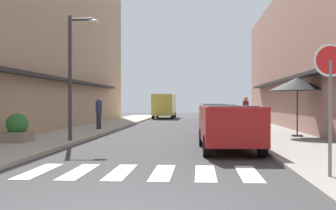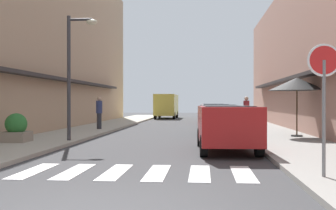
{
  "view_description": "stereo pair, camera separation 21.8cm",
  "coord_description": "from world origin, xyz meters",
  "px_view_note": "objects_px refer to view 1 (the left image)",
  "views": [
    {
      "loc": [
        1.28,
        -5.65,
        1.58
      ],
      "look_at": [
        -0.29,
        15.54,
        1.44
      ],
      "focal_mm": 44.72,
      "sensor_mm": 36.0,
      "label": 1
    },
    {
      "loc": [
        1.5,
        -5.64,
        1.58
      ],
      "look_at": [
        -0.29,
        15.54,
        1.44
      ],
      "focal_mm": 44.72,
      "sensor_mm": 36.0,
      "label": 2
    }
  ],
  "objects_px": {
    "pedestrian_walking_far": "(246,111)",
    "parked_car_mid": "(219,116)",
    "round_street_sign": "(330,75)",
    "planter_midblock": "(17,129)",
    "street_lamp": "(75,63)",
    "parked_car_distant": "(212,111)",
    "cafe_umbrella": "(297,84)",
    "parked_car_far": "(214,113)",
    "pedestrian_walking_near": "(99,112)",
    "delivery_van": "(164,104)",
    "parked_car_near": "(229,123)"
  },
  "relations": [
    {
      "from": "planter_midblock",
      "to": "pedestrian_walking_near",
      "type": "xyz_separation_m",
      "value": [
        1.19,
        7.63,
        0.46
      ]
    },
    {
      "from": "pedestrian_walking_near",
      "to": "pedestrian_walking_far",
      "type": "relative_size",
      "value": 0.99
    },
    {
      "from": "parked_car_near",
      "to": "street_lamp",
      "type": "distance_m",
      "value": 6.44
    },
    {
      "from": "parked_car_far",
      "to": "parked_car_distant",
      "type": "height_order",
      "value": "same"
    },
    {
      "from": "parked_car_near",
      "to": "parked_car_far",
      "type": "relative_size",
      "value": 1.0
    },
    {
      "from": "parked_car_distant",
      "to": "street_lamp",
      "type": "bearing_deg",
      "value": -108.98
    },
    {
      "from": "round_street_sign",
      "to": "pedestrian_walking_far",
      "type": "distance_m",
      "value": 15.75
    },
    {
      "from": "parked_car_distant",
      "to": "round_street_sign",
      "type": "xyz_separation_m",
      "value": [
        1.61,
        -23.79,
        1.2
      ]
    },
    {
      "from": "parked_car_mid",
      "to": "parked_car_far",
      "type": "height_order",
      "value": "same"
    },
    {
      "from": "round_street_sign",
      "to": "planter_midblock",
      "type": "xyz_separation_m",
      "value": [
        -9.24,
        6.46,
        -1.52
      ]
    },
    {
      "from": "parked_car_far",
      "to": "pedestrian_walking_far",
      "type": "bearing_deg",
      "value": -51.87
    },
    {
      "from": "parked_car_far",
      "to": "pedestrian_walking_far",
      "type": "xyz_separation_m",
      "value": [
        1.71,
        -2.17,
        0.15
      ]
    },
    {
      "from": "street_lamp",
      "to": "planter_midblock",
      "type": "xyz_separation_m",
      "value": [
        -1.94,
        -0.78,
        -2.48
      ]
    },
    {
      "from": "street_lamp",
      "to": "planter_midblock",
      "type": "height_order",
      "value": "street_lamp"
    },
    {
      "from": "pedestrian_walking_near",
      "to": "parked_car_distant",
      "type": "bearing_deg",
      "value": 143.73
    },
    {
      "from": "parked_car_mid",
      "to": "parked_car_distant",
      "type": "bearing_deg",
      "value": 90.0
    },
    {
      "from": "parked_car_distant",
      "to": "cafe_umbrella",
      "type": "xyz_separation_m",
      "value": [
        3.24,
        -13.94,
        1.43
      ]
    },
    {
      "from": "pedestrian_walking_far",
      "to": "parked_car_mid",
      "type": "bearing_deg",
      "value": -144.6
    },
    {
      "from": "round_street_sign",
      "to": "planter_midblock",
      "type": "distance_m",
      "value": 11.38
    },
    {
      "from": "parked_car_near",
      "to": "street_lamp",
      "type": "bearing_deg",
      "value": 159.7
    },
    {
      "from": "parked_car_far",
      "to": "round_street_sign",
      "type": "distance_m",
      "value": 18.0
    },
    {
      "from": "parked_car_far",
      "to": "street_lamp",
      "type": "bearing_deg",
      "value": -118.14
    },
    {
      "from": "street_lamp",
      "to": "planter_midblock",
      "type": "bearing_deg",
      "value": -158.07
    },
    {
      "from": "street_lamp",
      "to": "cafe_umbrella",
      "type": "relative_size",
      "value": 1.9
    },
    {
      "from": "parked_car_mid",
      "to": "planter_midblock",
      "type": "relative_size",
      "value": 3.92
    },
    {
      "from": "cafe_umbrella",
      "to": "pedestrian_walking_far",
      "type": "bearing_deg",
      "value": 104.68
    },
    {
      "from": "parked_car_far",
      "to": "cafe_umbrella",
      "type": "bearing_deg",
      "value": -68.03
    },
    {
      "from": "delivery_van",
      "to": "round_street_sign",
      "type": "height_order",
      "value": "round_street_sign"
    },
    {
      "from": "street_lamp",
      "to": "cafe_umbrella",
      "type": "xyz_separation_m",
      "value": [
        8.93,
        2.6,
        -0.73
      ]
    },
    {
      "from": "street_lamp",
      "to": "parked_car_near",
      "type": "bearing_deg",
      "value": -20.3
    },
    {
      "from": "cafe_umbrella",
      "to": "pedestrian_walking_near",
      "type": "bearing_deg",
      "value": 156.35
    },
    {
      "from": "delivery_van",
      "to": "pedestrian_walking_far",
      "type": "distance_m",
      "value": 17.84
    },
    {
      "from": "parked_car_mid",
      "to": "delivery_van",
      "type": "xyz_separation_m",
      "value": [
        -4.35,
        20.79,
        0.48
      ]
    },
    {
      "from": "parked_car_distant",
      "to": "pedestrian_walking_near",
      "type": "bearing_deg",
      "value": -123.6
    },
    {
      "from": "cafe_umbrella",
      "to": "pedestrian_walking_far",
      "type": "distance_m",
      "value": 6.19
    },
    {
      "from": "parked_car_near",
      "to": "round_street_sign",
      "type": "height_order",
      "value": "round_street_sign"
    },
    {
      "from": "parked_car_far",
      "to": "pedestrian_walking_near",
      "type": "relative_size",
      "value": 2.55
    },
    {
      "from": "parked_car_near",
      "to": "parked_car_distant",
      "type": "height_order",
      "value": "same"
    },
    {
      "from": "planter_midblock",
      "to": "pedestrian_walking_far",
      "type": "height_order",
      "value": "pedestrian_walking_far"
    },
    {
      "from": "parked_car_mid",
      "to": "round_street_sign",
      "type": "height_order",
      "value": "round_street_sign"
    },
    {
      "from": "parked_car_near",
      "to": "parked_car_far",
      "type": "bearing_deg",
      "value": 90.0
    },
    {
      "from": "planter_midblock",
      "to": "parked_car_distant",
      "type": "bearing_deg",
      "value": 66.22
    },
    {
      "from": "parked_car_distant",
      "to": "pedestrian_walking_far",
      "type": "distance_m",
      "value": 8.25
    },
    {
      "from": "street_lamp",
      "to": "pedestrian_walking_far",
      "type": "distance_m",
      "value": 11.42
    },
    {
      "from": "parked_car_distant",
      "to": "street_lamp",
      "type": "xyz_separation_m",
      "value": [
        -5.69,
        -16.54,
        2.16
      ]
    },
    {
      "from": "parked_car_near",
      "to": "round_street_sign",
      "type": "xyz_separation_m",
      "value": [
        1.61,
        -5.14,
        1.2
      ]
    },
    {
      "from": "parked_car_far",
      "to": "planter_midblock",
      "type": "relative_size",
      "value": 4.28
    },
    {
      "from": "parked_car_far",
      "to": "cafe_umbrella",
      "type": "distance_m",
      "value": 8.78
    },
    {
      "from": "delivery_van",
      "to": "planter_midblock",
      "type": "xyz_separation_m",
      "value": [
        -3.28,
        -26.03,
        -0.81
      ]
    },
    {
      "from": "parked_car_distant",
      "to": "cafe_umbrella",
      "type": "bearing_deg",
      "value": -76.91
    }
  ]
}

